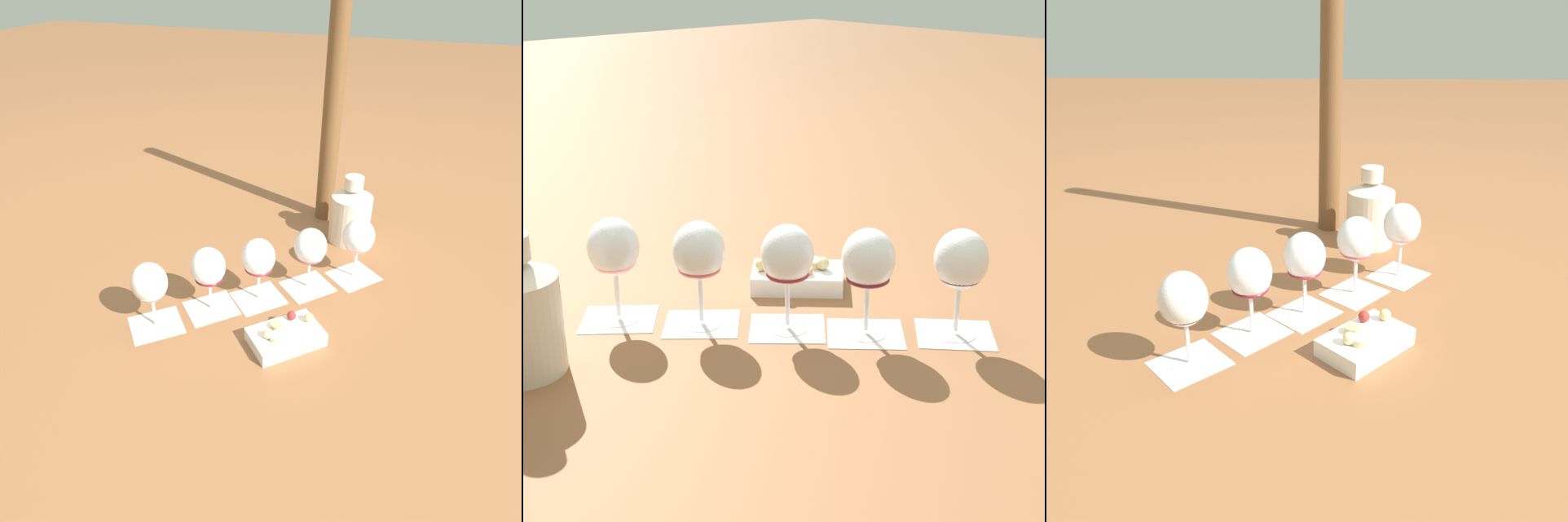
% 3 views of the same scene
% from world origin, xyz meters
% --- Properties ---
extents(ground_plane, '(8.00, 8.00, 0.00)m').
position_xyz_m(ground_plane, '(0.00, 0.00, 0.00)').
color(ground_plane, brown).
extents(tasting_card_0, '(0.15, 0.15, 0.00)m').
position_xyz_m(tasting_card_0, '(-0.16, 0.19, 0.00)').
color(tasting_card_0, white).
rests_on(tasting_card_0, ground_plane).
extents(tasting_card_1, '(0.15, 0.15, 0.00)m').
position_xyz_m(tasting_card_1, '(-0.08, 0.09, 0.00)').
color(tasting_card_1, white).
rests_on(tasting_card_1, ground_plane).
extents(tasting_card_2, '(0.15, 0.15, 0.00)m').
position_xyz_m(tasting_card_2, '(0.01, -0.01, 0.00)').
color(tasting_card_2, white).
rests_on(tasting_card_2, ground_plane).
extents(tasting_card_3, '(0.15, 0.15, 0.00)m').
position_xyz_m(tasting_card_3, '(0.08, -0.10, 0.00)').
color(tasting_card_3, white).
rests_on(tasting_card_3, ground_plane).
extents(tasting_card_4, '(0.15, 0.15, 0.00)m').
position_xyz_m(tasting_card_4, '(0.17, -0.19, 0.00)').
color(tasting_card_4, white).
rests_on(tasting_card_4, ground_plane).
extents(wine_glass_0, '(0.08, 0.08, 0.16)m').
position_xyz_m(wine_glass_0, '(-0.16, 0.19, 0.11)').
color(wine_glass_0, white).
rests_on(wine_glass_0, tasting_card_0).
extents(wine_glass_1, '(0.08, 0.08, 0.16)m').
position_xyz_m(wine_glass_1, '(-0.08, 0.09, 0.11)').
color(wine_glass_1, white).
rests_on(wine_glass_1, tasting_card_1).
extents(wine_glass_2, '(0.08, 0.08, 0.16)m').
position_xyz_m(wine_glass_2, '(0.01, -0.01, 0.11)').
color(wine_glass_2, white).
rests_on(wine_glass_2, tasting_card_2).
extents(wine_glass_3, '(0.08, 0.08, 0.16)m').
position_xyz_m(wine_glass_3, '(0.08, -0.10, 0.11)').
color(wine_glass_3, white).
rests_on(wine_glass_3, tasting_card_3).
extents(wine_glass_4, '(0.08, 0.08, 0.16)m').
position_xyz_m(wine_glass_4, '(0.17, -0.19, 0.11)').
color(wine_glass_4, white).
rests_on(wine_glass_4, tasting_card_4).
extents(ceramic_vase, '(0.11, 0.11, 0.19)m').
position_xyz_m(ceramic_vase, '(-0.34, 0.14, 0.08)').
color(ceramic_vase, beige).
rests_on(ceramic_vase, ground_plane).
extents(snack_dish, '(0.17, 0.17, 0.05)m').
position_xyz_m(snack_dish, '(0.13, 0.10, 0.02)').
color(snack_dish, white).
rests_on(snack_dish, ground_plane).
extents(umbrella_pole, '(0.05, 0.05, 0.75)m').
position_xyz_m(umbrella_pole, '(-0.45, 0.04, 0.38)').
color(umbrella_pole, brown).
rests_on(umbrella_pole, ground_plane).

